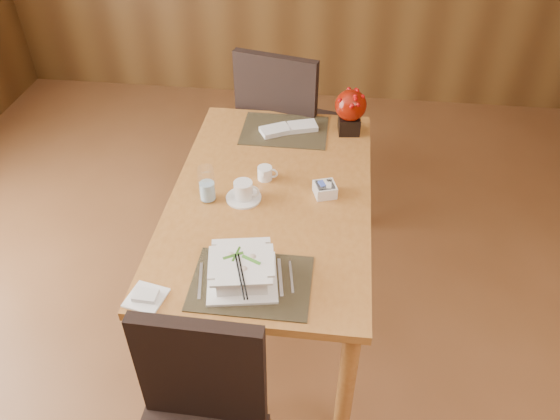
# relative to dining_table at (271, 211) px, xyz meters

# --- Properties ---
(ground) EXTENTS (6.00, 6.00, 0.00)m
(ground) POSITION_rel_dining_table_xyz_m (0.00, -0.60, -0.65)
(ground) COLOR brown
(ground) RESTS_ON ground
(dining_table) EXTENTS (0.90, 1.50, 0.75)m
(dining_table) POSITION_rel_dining_table_xyz_m (0.00, 0.00, 0.00)
(dining_table) COLOR #AF6E30
(dining_table) RESTS_ON ground
(placemat_near) EXTENTS (0.45, 0.33, 0.01)m
(placemat_near) POSITION_rel_dining_table_xyz_m (0.00, -0.55, 0.10)
(placemat_near) COLOR black
(placemat_near) RESTS_ON dining_table
(placemat_far) EXTENTS (0.45, 0.33, 0.01)m
(placemat_far) POSITION_rel_dining_table_xyz_m (0.00, 0.55, 0.10)
(placemat_far) COLOR black
(placemat_far) RESTS_ON dining_table
(soup_setting) EXTENTS (0.30, 0.30, 0.11)m
(soup_setting) POSITION_rel_dining_table_xyz_m (-0.04, -0.54, 0.15)
(soup_setting) COLOR white
(soup_setting) RESTS_ON dining_table
(coffee_cup) EXTENTS (0.16, 0.16, 0.09)m
(coffee_cup) POSITION_rel_dining_table_xyz_m (-0.12, -0.05, 0.14)
(coffee_cup) COLOR white
(coffee_cup) RESTS_ON dining_table
(water_glass) EXTENTS (0.09, 0.09, 0.17)m
(water_glass) POSITION_rel_dining_table_xyz_m (-0.27, -0.07, 0.18)
(water_glass) COLOR white
(water_glass) RESTS_ON dining_table
(creamer_jug) EXTENTS (0.09, 0.09, 0.06)m
(creamer_jug) POSITION_rel_dining_table_xyz_m (-0.04, 0.11, 0.13)
(creamer_jug) COLOR white
(creamer_jug) RESTS_ON dining_table
(sugar_caddy) EXTENTS (0.12, 0.12, 0.06)m
(sugar_caddy) POSITION_rel_dining_table_xyz_m (0.24, 0.03, 0.12)
(sugar_caddy) COLOR white
(sugar_caddy) RESTS_ON dining_table
(berry_decor) EXTENTS (0.16, 0.16, 0.24)m
(berry_decor) POSITION_rel_dining_table_xyz_m (0.34, 0.58, 0.23)
(berry_decor) COLOR black
(berry_decor) RESTS_ON dining_table
(napkins_far) EXTENTS (0.32, 0.21, 0.03)m
(napkins_far) POSITION_rel_dining_table_xyz_m (0.03, 0.55, 0.12)
(napkins_far) COLOR silver
(napkins_far) RESTS_ON dining_table
(bread_plate) EXTENTS (0.16, 0.16, 0.01)m
(bread_plate) POSITION_rel_dining_table_xyz_m (-0.37, -0.67, 0.10)
(bread_plate) COLOR white
(bread_plate) RESTS_ON dining_table
(far_chair) EXTENTS (0.60, 0.60, 1.07)m
(far_chair) POSITION_rel_dining_table_xyz_m (-0.05, 0.90, -0.05)
(far_chair) COLOR black
(far_chair) RESTS_ON ground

